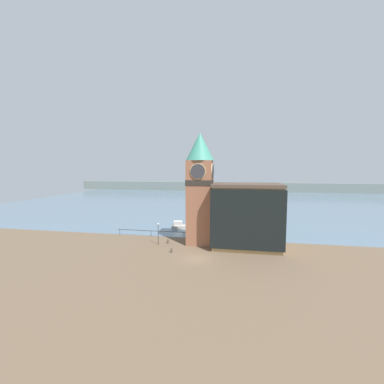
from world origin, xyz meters
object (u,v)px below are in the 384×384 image
object	(u,v)px
boat_near	(180,226)
mooring_bollard_far	(172,250)
pier_building	(247,216)
clock_tower	(200,186)
lamp_post	(158,229)
mooring_bollard_near	(168,241)

from	to	relation	value
boat_near	mooring_bollard_far	bearing A→B (deg)	-92.48
boat_near	mooring_bollard_far	size ratio (longest dim) A/B	5.78
pier_building	mooring_bollard_far	world-z (taller)	pier_building
pier_building	boat_near	xyz separation A→B (m)	(-13.62, 10.99, -4.67)
mooring_bollard_far	pier_building	bearing A→B (deg)	23.23
clock_tower	pier_building	world-z (taller)	clock_tower
lamp_post	mooring_bollard_near	bearing A→B (deg)	36.52
mooring_bollard_far	clock_tower	bearing A→B (deg)	59.01
pier_building	boat_near	distance (m)	18.11
pier_building	mooring_bollard_near	xyz separation A→B (m)	(-13.18, -0.28, -4.80)
mooring_bollard_near	mooring_bollard_far	distance (m)	4.94
clock_tower	mooring_bollard_near	size ratio (longest dim) A/B	23.40
mooring_bollard_near	mooring_bollard_far	world-z (taller)	mooring_bollard_near
clock_tower	lamp_post	distance (m)	10.22
boat_near	mooring_bollard_near	distance (m)	11.28
lamp_post	pier_building	bearing A→B (deg)	5.20
boat_near	lamp_post	size ratio (longest dim) A/B	1.19
clock_tower	lamp_post	xyz separation A→B (m)	(-6.75, -2.24, -7.35)
pier_building	mooring_bollard_near	bearing A→B (deg)	-178.76
boat_near	lamp_post	distance (m)	12.52
pier_building	boat_near	size ratio (longest dim) A/B	2.52
boat_near	mooring_bollard_far	world-z (taller)	boat_near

